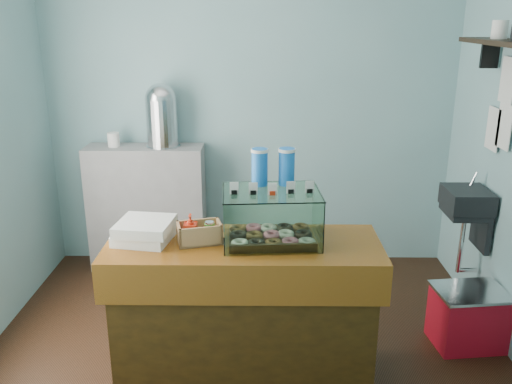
{
  "coord_description": "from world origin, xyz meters",
  "views": [
    {
      "loc": [
        0.1,
        -3.15,
        2.16
      ],
      "look_at": [
        0.07,
        -0.15,
        1.18
      ],
      "focal_mm": 38.0,
      "sensor_mm": 36.0,
      "label": 1
    }
  ],
  "objects_px": {
    "red_cooler": "(468,317)",
    "counter": "(244,310)",
    "display_case": "(272,212)",
    "coffee_urn": "(162,114)"
  },
  "relations": [
    {
      "from": "red_cooler",
      "to": "display_case",
      "type": "bearing_deg",
      "value": -174.68
    },
    {
      "from": "coffee_urn",
      "to": "red_cooler",
      "type": "relative_size",
      "value": 1.05
    },
    {
      "from": "display_case",
      "to": "red_cooler",
      "type": "xyz_separation_m",
      "value": [
        1.35,
        0.29,
        -0.86
      ]
    },
    {
      "from": "counter",
      "to": "red_cooler",
      "type": "height_order",
      "value": "counter"
    },
    {
      "from": "display_case",
      "to": "coffee_urn",
      "type": "xyz_separation_m",
      "value": [
        -0.89,
        1.51,
        0.31
      ]
    },
    {
      "from": "counter",
      "to": "coffee_urn",
      "type": "distance_m",
      "value": 1.97
    },
    {
      "from": "coffee_urn",
      "to": "counter",
      "type": "bearing_deg",
      "value": -65.11
    },
    {
      "from": "red_cooler",
      "to": "counter",
      "type": "bearing_deg",
      "value": -173.44
    },
    {
      "from": "display_case",
      "to": "coffee_urn",
      "type": "relative_size",
      "value": 1.1
    },
    {
      "from": "counter",
      "to": "display_case",
      "type": "relative_size",
      "value": 2.74
    }
  ]
}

